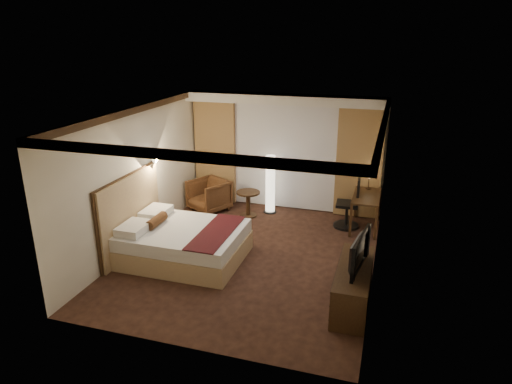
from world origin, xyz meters
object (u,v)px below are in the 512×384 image
(floor_lamp, at_px, (270,184))
(desk, at_px, (365,212))
(bed, at_px, (184,243))
(television, at_px, (354,249))
(office_chair, at_px, (347,202))
(side_table, at_px, (248,204))
(armchair, at_px, (209,194))
(dresser, at_px, (353,285))

(floor_lamp, xyz_separation_m, desk, (2.18, -0.28, -0.32))
(bed, xyz_separation_m, television, (3.10, -0.60, 0.61))
(bed, bearing_deg, office_chair, 41.29)
(side_table, xyz_separation_m, desk, (2.59, 0.08, 0.08))
(bed, xyz_separation_m, armchair, (-0.51, 2.40, 0.10))
(armchair, relative_size, desk, 0.69)
(side_table, height_order, television, television)
(bed, height_order, office_chair, office_chair)
(floor_lamp, height_order, television, floor_lamp)
(desk, xyz_separation_m, office_chair, (-0.38, -0.05, 0.19))
(floor_lamp, distance_m, television, 3.97)
(side_table, bearing_deg, floor_lamp, 41.23)
(floor_lamp, relative_size, dresser, 0.85)
(side_table, distance_m, television, 3.98)
(desk, relative_size, television, 1.16)
(bed, distance_m, office_chair, 3.59)
(office_chair, distance_m, dresser, 3.01)
(office_chair, bearing_deg, side_table, 178.22)
(bed, bearing_deg, desk, 38.13)
(desk, relative_size, dresser, 0.72)
(armchair, xyz_separation_m, dresser, (3.64, -3.00, -0.09))
(television, bearing_deg, floor_lamp, 42.24)
(office_chair, relative_size, dresser, 0.69)
(floor_lamp, height_order, dresser, floor_lamp)
(side_table, bearing_deg, television, -48.25)
(office_chair, bearing_deg, desk, 4.74)
(bed, distance_m, armchair, 2.46)
(armchair, bearing_deg, floor_lamp, 40.64)
(floor_lamp, bearing_deg, armchair, -168.31)
(floor_lamp, height_order, desk, floor_lamp)
(office_chair, distance_m, television, 3.01)
(dresser, bearing_deg, desk, 90.95)
(floor_lamp, height_order, office_chair, floor_lamp)
(office_chair, height_order, television, office_chair)
(desk, bearing_deg, armchair, -179.80)
(bed, bearing_deg, side_table, 78.30)
(office_chair, relative_size, television, 1.12)
(desk, height_order, dresser, desk)
(armchair, relative_size, office_chair, 0.72)
(office_chair, bearing_deg, dresser, -84.36)
(armchair, bearing_deg, television, -10.79)
(bed, relative_size, office_chair, 1.89)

